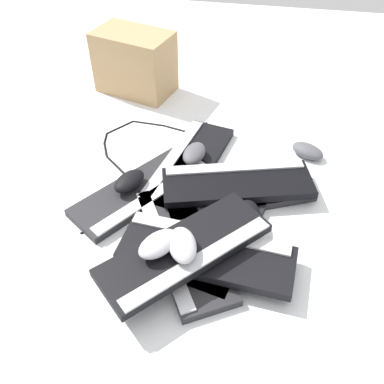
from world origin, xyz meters
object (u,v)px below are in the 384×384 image
Objects in this scene: mouse_4 at (159,244)px; cardboard_box at (135,62)px; keyboard_7 at (186,250)px; mouse_3 at (248,215)px; keyboard_6 at (206,252)px; mouse_0 at (194,153)px; keyboard_3 at (238,192)px; keyboard_1 at (182,243)px; keyboard_2 at (226,228)px; keyboard_0 at (142,189)px; mouse_1 at (182,245)px; mouse_5 at (308,151)px; mouse_2 at (129,181)px; keyboard_4 at (189,164)px; keyboard_5 at (237,182)px.

mouse_4 is 0.91m from cardboard_box.
mouse_3 is (-0.14, -0.17, -0.02)m from keyboard_7.
mouse_0 is at bearing -75.74° from keyboard_6.
keyboard_3 is 0.20m from mouse_0.
keyboard_1 and keyboard_2 have the same top height.
keyboard_2 is 1.00× the size of keyboard_3.
mouse_0 reaches higher than keyboard_1.
mouse_0 is 0.30m from mouse_3.
cardboard_box is at bearing -124.17° from mouse_4.
keyboard_2 is at bearing 109.76° from mouse_3.
keyboard_0 is 0.62m from cardboard_box.
mouse_0 is 0.43m from mouse_4.
mouse_1 reaches higher than keyboard_6.
keyboard_0 is 0.34m from mouse_3.
keyboard_6 is 4.11× the size of mouse_5.
keyboard_7 reaches higher than mouse_2.
mouse_5 is (-0.38, -0.13, 0.01)m from keyboard_4.
cardboard_box is (0.36, -0.83, 0.05)m from keyboard_7.
mouse_0 reaches higher than keyboard_2.
keyboard_0 is at bearing -53.87° from keyboard_7.
keyboard_0 and keyboard_1 have the same top height.
keyboard_7 is at bearing 134.65° from mouse_3.
mouse_4 is at bearing 87.76° from mouse_5.
mouse_3 is at bearing 107.68° from keyboard_5.
keyboard_3 is at bearing 117.97° from keyboard_5.
keyboard_1 is at bearing -6.61° from mouse_1.
keyboard_0 is 4.05× the size of mouse_4.
cardboard_box is at bearing -57.24° from keyboard_2.
keyboard_0 is 0.96× the size of keyboard_3.
keyboard_1 is 0.98× the size of keyboard_5.
mouse_5 is at bearing -63.62° from mouse_0.
mouse_1 is 0.24m from mouse_3.
cardboard_box is (0.34, -0.77, 0.11)m from keyboard_1.
mouse_1 is at bearing 91.65° from mouse_5.
keyboard_4 is at bearing -59.08° from keyboard_2.
keyboard_6 is at bearing 141.08° from mouse_3.
keyboard_7 reaches higher than keyboard_0.
mouse_0 is 0.53m from cardboard_box.
cardboard_box reaches higher than keyboard_5.
mouse_5 is (-0.26, -0.50, -0.02)m from keyboard_6.
mouse_3 reaches higher than keyboard_4.
mouse_3 is at bearing -123.21° from keyboard_6.
mouse_1 is 0.34m from mouse_2.
keyboard_0 is 0.18m from keyboard_4.
cardboard_box is at bearing 44.26° from mouse_0.
keyboard_2 is 0.07m from mouse_3.
mouse_1 reaches higher than keyboard_1.
mouse_2 is at bearing 45.20° from keyboard_4.
keyboard_2 is at bearing -144.55° from mouse_0.
mouse_5 is at bearing -120.57° from keyboard_2.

